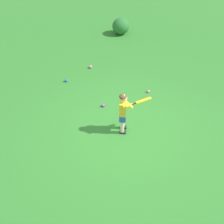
% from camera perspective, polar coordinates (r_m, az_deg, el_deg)
% --- Properties ---
extents(ground_plane, '(40.00, 40.00, 0.00)m').
position_cam_1_polar(ground_plane, '(6.11, 3.42, -4.17)').
color(ground_plane, '#2D7528').
extents(child_batter, '(0.65, 0.59, 1.08)m').
position_cam_1_polar(child_batter, '(5.67, 2.85, 0.50)').
color(child_batter, '#232328').
rests_on(child_batter, ground).
extents(play_ball_far_right, '(0.10, 0.10, 0.10)m').
position_cam_1_polar(play_ball_far_right, '(8.49, -4.94, 10.31)').
color(play_ball_far_right, pink).
rests_on(play_ball_far_right, ground).
extents(play_ball_near_batter, '(0.09, 0.09, 0.09)m').
position_cam_1_polar(play_ball_near_batter, '(7.88, -10.48, 7.13)').
color(play_ball_near_batter, blue).
rests_on(play_ball_near_batter, ground).
extents(play_ball_by_bucket, '(0.09, 0.09, 0.09)m').
position_cam_1_polar(play_ball_by_bucket, '(6.76, -2.06, 1.52)').
color(play_ball_by_bucket, purple).
rests_on(play_ball_by_bucket, ground).
extents(play_ball_behind_batter, '(0.08, 0.08, 0.08)m').
position_cam_1_polar(play_ball_behind_batter, '(7.36, 8.33, 4.71)').
color(play_ball_behind_batter, pink).
rests_on(play_ball_behind_batter, ground).
extents(shrub_left_background, '(0.73, 0.71, 0.65)m').
position_cam_1_polar(shrub_left_background, '(10.91, 2.04, 19.08)').
color(shrub_left_background, '#286B2D').
rests_on(shrub_left_background, ground).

